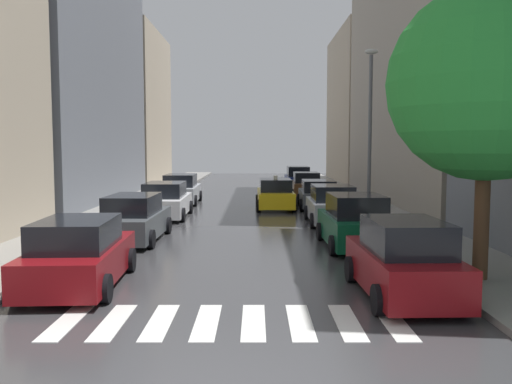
{
  "coord_description": "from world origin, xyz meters",
  "views": [
    {
      "loc": [
        0.5,
        -6.9,
        3.39
      ],
      "look_at": [
        0.51,
        23.49,
        0.79
      ],
      "focal_mm": 38.01,
      "sensor_mm": 36.0,
      "label": 1
    }
  ],
  "objects": [
    {
      "name": "lamp_post_right",
      "position": [
        5.55,
        17.22,
        4.42
      ],
      "size": [
        0.6,
        0.28,
        7.47
      ],
      "color": "#595B60",
      "rests_on": "sidewalk_right"
    },
    {
      "name": "parked_car_right_fifth",
      "position": [
        3.81,
        28.79,
        0.77
      ],
      "size": [
        2.06,
        4.08,
        1.66
      ],
      "rotation": [
        0.0,
        0.0,
        1.56
      ],
      "color": "brown",
      "rests_on": "ground"
    },
    {
      "name": "ground_plane",
      "position": [
        0.0,
        24.0,
        -0.02
      ],
      "size": [
        28.0,
        72.0,
        0.04
      ],
      "primitive_type": "cube",
      "color": "#363638"
    },
    {
      "name": "parked_car_left_fourth",
      "position": [
        -3.91,
        24.75,
        0.81
      ],
      "size": [
        2.17,
        4.61,
        1.74
      ],
      "rotation": [
        0.0,
        0.0,
        1.58
      ],
      "color": "#B2B7BF",
      "rests_on": "ground"
    },
    {
      "name": "crosswalk_stripes",
      "position": [
        0.0,
        3.26,
        0.01
      ],
      "size": [
        6.75,
        2.2,
        0.01
      ],
      "color": "silver",
      "rests_on": "ground"
    },
    {
      "name": "parked_car_right_third",
      "position": [
        3.8,
        16.52,
        0.79
      ],
      "size": [
        2.13,
        4.17,
        1.69
      ],
      "rotation": [
        0.0,
        0.0,
        1.57
      ],
      "color": "#B2B7BF",
      "rests_on": "ground"
    },
    {
      "name": "sidewalk_left",
      "position": [
        -6.5,
        24.0,
        0.07
      ],
      "size": [
        3.0,
        72.0,
        0.15
      ],
      "primitive_type": "cube",
      "color": "gray",
      "rests_on": "ground"
    },
    {
      "name": "parked_car_right_nearest",
      "position": [
        3.79,
        5.0,
        0.82
      ],
      "size": [
        2.08,
        4.17,
        1.77
      ],
      "rotation": [
        0.0,
        0.0,
        1.6
      ],
      "color": "maroon",
      "rests_on": "ground"
    },
    {
      "name": "taxi_midroad",
      "position": [
        1.54,
        22.12,
        0.76
      ],
      "size": [
        2.12,
        4.35,
        1.81
      ],
      "rotation": [
        0.0,
        0.0,
        1.59
      ],
      "color": "yellow",
      "rests_on": "ground"
    },
    {
      "name": "parked_car_right_fourth",
      "position": [
        3.89,
        22.51,
        0.73
      ],
      "size": [
        2.24,
        4.49,
        1.53
      ],
      "rotation": [
        0.0,
        0.0,
        1.54
      ],
      "color": "#474C51",
      "rests_on": "ground"
    },
    {
      "name": "street_tree_right",
      "position": [
        5.98,
        6.13,
        4.87
      ],
      "size": [
        4.69,
        4.69,
        7.08
      ],
      "color": "#513823",
      "rests_on": "sidewalk_right"
    },
    {
      "name": "parked_car_left_third",
      "position": [
        -3.77,
        18.51,
        0.79
      ],
      "size": [
        2.2,
        4.72,
        1.68
      ],
      "rotation": [
        0.0,
        0.0,
        1.58
      ],
      "color": "silver",
      "rests_on": "ground"
    },
    {
      "name": "building_left_far",
      "position": [
        -11.0,
        41.47,
        6.67
      ],
      "size": [
        6.0,
        12.46,
        13.34
      ],
      "primitive_type": "cube",
      "color": "#B2A38C",
      "rests_on": "ground"
    },
    {
      "name": "parked_car_right_sixth",
      "position": [
        3.73,
        34.84,
        0.84
      ],
      "size": [
        2.05,
        4.49,
        1.81
      ],
      "rotation": [
        0.0,
        0.0,
        1.57
      ],
      "color": "navy",
      "rests_on": "ground"
    },
    {
      "name": "building_right_mid",
      "position": [
        11.0,
        25.67,
        10.97
      ],
      "size": [
        6.0,
        21.53,
        21.93
      ],
      "primitive_type": "cube",
      "color": "#9E9384",
      "rests_on": "ground"
    },
    {
      "name": "sidewalk_right",
      "position": [
        6.5,
        24.0,
        0.07
      ],
      "size": [
        3.0,
        72.0,
        0.15
      ],
      "primitive_type": "cube",
      "color": "gray",
      "rests_on": "ground"
    },
    {
      "name": "parked_car_left_second",
      "position": [
        -3.84,
        12.23,
        0.78
      ],
      "size": [
        2.08,
        4.74,
        1.67
      ],
      "rotation": [
        0.0,
        0.0,
        1.55
      ],
      "color": "#474C51",
      "rests_on": "ground"
    },
    {
      "name": "building_right_far",
      "position": [
        11.0,
        44.04,
        6.92
      ],
      "size": [
        6.0,
        13.88,
        13.85
      ],
      "primitive_type": "cube",
      "color": "#B2A38C",
      "rests_on": "ground"
    },
    {
      "name": "building_left_mid",
      "position": [
        -11.0,
        25.68,
        10.58
      ],
      "size": [
        6.0,
        17.77,
        21.17
      ],
      "primitive_type": "cube",
      "color": "slate",
      "rests_on": "ground"
    },
    {
      "name": "parked_car_right_second",
      "position": [
        3.78,
        10.93,
        0.83
      ],
      "size": [
        2.19,
        4.23,
        1.79
      ],
      "rotation": [
        0.0,
        0.0,
        1.6
      ],
      "color": "#0C4C2D",
      "rests_on": "ground"
    },
    {
      "name": "parked_car_left_nearest",
      "position": [
        -3.75,
        5.9,
        0.78
      ],
      "size": [
        2.26,
        4.54,
        1.66
      ],
      "rotation": [
        0.0,
        0.0,
        1.62
      ],
      "color": "maroon",
      "rests_on": "ground"
    }
  ]
}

